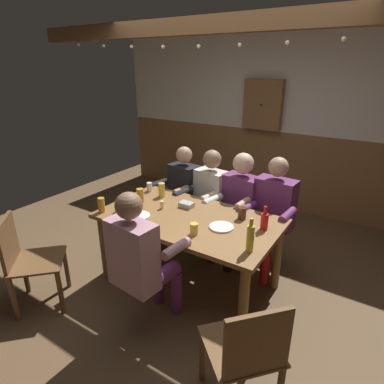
{
  "coord_description": "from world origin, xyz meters",
  "views": [
    {
      "loc": [
        1.52,
        -2.22,
        2.09
      ],
      "look_at": [
        0.0,
        0.14,
        0.97
      ],
      "focal_mm": 30.24,
      "sensor_mm": 36.0,
      "label": 1
    }
  ],
  "objects_px": {
    "person_4": "(141,257)",
    "pint_glass_4": "(149,187)",
    "chair_empty_near_left": "(246,353)",
    "pint_glass_1": "(162,190)",
    "pint_glass_2": "(121,206)",
    "wall_dart_cabinet": "(263,105)",
    "person_3": "(271,211)",
    "condiment_caddy": "(186,205)",
    "pint_glass_5": "(101,205)",
    "person_1": "(207,196)",
    "table_candle": "(162,205)",
    "person_2": "(237,202)",
    "dining_table": "(189,226)",
    "pint_glass_3": "(194,229)",
    "pint_glass_6": "(140,195)",
    "plate_1": "(139,216)",
    "pint_glass_0": "(242,213)",
    "chair_empty_near_right": "(27,260)",
    "bottle_0": "(264,221)",
    "bottle_1": "(250,238)",
    "plate_0": "(221,227)",
    "person_0": "(180,191)"
  },
  "relations": [
    {
      "from": "pint_glass_2",
      "to": "dining_table",
      "type": "bearing_deg",
      "value": 21.66
    },
    {
      "from": "chair_empty_near_left",
      "to": "wall_dart_cabinet",
      "type": "distance_m",
      "value": 3.57
    },
    {
      "from": "person_3",
      "to": "pint_glass_6",
      "type": "xyz_separation_m",
      "value": [
        -1.19,
        -0.67,
        0.14
      ]
    },
    {
      "from": "plate_1",
      "to": "person_4",
      "type": "bearing_deg",
      "value": -47.5
    },
    {
      "from": "table_candle",
      "to": "person_2",
      "type": "bearing_deg",
      "value": 53.85
    },
    {
      "from": "dining_table",
      "to": "chair_empty_near_left",
      "type": "bearing_deg",
      "value": -42.05
    },
    {
      "from": "pint_glass_2",
      "to": "pint_glass_6",
      "type": "distance_m",
      "value": 0.28
    },
    {
      "from": "bottle_0",
      "to": "pint_glass_1",
      "type": "height_order",
      "value": "bottle_0"
    },
    {
      "from": "plate_1",
      "to": "pint_glass_3",
      "type": "relative_size",
      "value": 2.16
    },
    {
      "from": "pint_glass_0",
      "to": "pint_glass_3",
      "type": "relative_size",
      "value": 1.14
    },
    {
      "from": "pint_glass_4",
      "to": "pint_glass_5",
      "type": "distance_m",
      "value": 0.68
    },
    {
      "from": "person_4",
      "to": "pint_glass_0",
      "type": "xyz_separation_m",
      "value": [
        0.43,
        0.93,
        0.12
      ]
    },
    {
      "from": "pint_glass_1",
      "to": "table_candle",
      "type": "bearing_deg",
      "value": -51.98
    },
    {
      "from": "chair_empty_near_right",
      "to": "pint_glass_3",
      "type": "xyz_separation_m",
      "value": [
        1.26,
        0.78,
        0.32
      ]
    },
    {
      "from": "condiment_caddy",
      "to": "pint_glass_3",
      "type": "xyz_separation_m",
      "value": [
        0.36,
        -0.43,
        0.03
      ]
    },
    {
      "from": "person_3",
      "to": "plate_0",
      "type": "xyz_separation_m",
      "value": [
        -0.2,
        -0.73,
        0.08
      ]
    },
    {
      "from": "dining_table",
      "to": "person_0",
      "type": "xyz_separation_m",
      "value": [
        -0.58,
        0.7,
        0.01
      ]
    },
    {
      "from": "plate_1",
      "to": "pint_glass_2",
      "type": "relative_size",
      "value": 1.93
    },
    {
      "from": "chair_empty_near_right",
      "to": "pint_glass_4",
      "type": "distance_m",
      "value": 1.42
    },
    {
      "from": "dining_table",
      "to": "person_2",
      "type": "height_order",
      "value": "person_2"
    },
    {
      "from": "bottle_1",
      "to": "condiment_caddy",
      "type": "bearing_deg",
      "value": 153.92
    },
    {
      "from": "dining_table",
      "to": "pint_glass_6",
      "type": "bearing_deg",
      "value": 177.43
    },
    {
      "from": "condiment_caddy",
      "to": "pint_glass_0",
      "type": "relative_size",
      "value": 1.21
    },
    {
      "from": "chair_empty_near_left",
      "to": "pint_glass_1",
      "type": "xyz_separation_m",
      "value": [
        -1.53,
        1.17,
        0.34
      ]
    },
    {
      "from": "chair_empty_near_left",
      "to": "pint_glass_0",
      "type": "height_order",
      "value": "chair_empty_near_left"
    },
    {
      "from": "condiment_caddy",
      "to": "wall_dart_cabinet",
      "type": "bearing_deg",
      "value": 91.79
    },
    {
      "from": "pint_glass_2",
      "to": "wall_dart_cabinet",
      "type": "relative_size",
      "value": 0.16
    },
    {
      "from": "pint_glass_1",
      "to": "pint_glass_6",
      "type": "distance_m",
      "value": 0.26
    },
    {
      "from": "person_2",
      "to": "bottle_1",
      "type": "height_order",
      "value": "person_2"
    },
    {
      "from": "plate_0",
      "to": "bottle_0",
      "type": "height_order",
      "value": "bottle_0"
    },
    {
      "from": "pint_glass_5",
      "to": "wall_dart_cabinet",
      "type": "height_order",
      "value": "wall_dart_cabinet"
    },
    {
      "from": "person_1",
      "to": "person_2",
      "type": "bearing_deg",
      "value": -170.52
    },
    {
      "from": "person_4",
      "to": "bottle_1",
      "type": "relative_size",
      "value": 4.47
    },
    {
      "from": "table_candle",
      "to": "wall_dart_cabinet",
      "type": "height_order",
      "value": "wall_dart_cabinet"
    },
    {
      "from": "dining_table",
      "to": "pint_glass_3",
      "type": "relative_size",
      "value": 16.67
    },
    {
      "from": "pint_glass_0",
      "to": "pint_glass_5",
      "type": "relative_size",
      "value": 0.8
    },
    {
      "from": "person_3",
      "to": "condiment_caddy",
      "type": "distance_m",
      "value": 0.88
    },
    {
      "from": "condiment_caddy",
      "to": "plate_1",
      "type": "height_order",
      "value": "condiment_caddy"
    },
    {
      "from": "chair_empty_near_left",
      "to": "pint_glass_6",
      "type": "relative_size",
      "value": 6.1
    },
    {
      "from": "person_1",
      "to": "person_3",
      "type": "xyz_separation_m",
      "value": [
        0.77,
        -0.01,
        0.01
      ]
    },
    {
      "from": "bottle_0",
      "to": "pint_glass_2",
      "type": "distance_m",
      "value": 1.38
    },
    {
      "from": "person_1",
      "to": "table_candle",
      "type": "bearing_deg",
      "value": 89.89
    },
    {
      "from": "person_4",
      "to": "pint_glass_4",
      "type": "xyz_separation_m",
      "value": [
        -0.74,
        1.01,
        0.11
      ]
    },
    {
      "from": "pint_glass_1",
      "to": "wall_dart_cabinet",
      "type": "relative_size",
      "value": 0.22
    },
    {
      "from": "plate_0",
      "to": "pint_glass_6",
      "type": "xyz_separation_m",
      "value": [
        -0.99,
        0.06,
        0.06
      ]
    },
    {
      "from": "person_0",
      "to": "plate_1",
      "type": "bearing_deg",
      "value": 109.37
    },
    {
      "from": "condiment_caddy",
      "to": "pint_glass_1",
      "type": "relative_size",
      "value": 0.91
    },
    {
      "from": "dining_table",
      "to": "chair_empty_near_left",
      "type": "distance_m",
      "value": 1.37
    },
    {
      "from": "pint_glass_3",
      "to": "bottle_0",
      "type": "bearing_deg",
      "value": 41.06
    },
    {
      "from": "person_1",
      "to": "chair_empty_near_left",
      "type": "height_order",
      "value": "person_1"
    }
  ]
}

